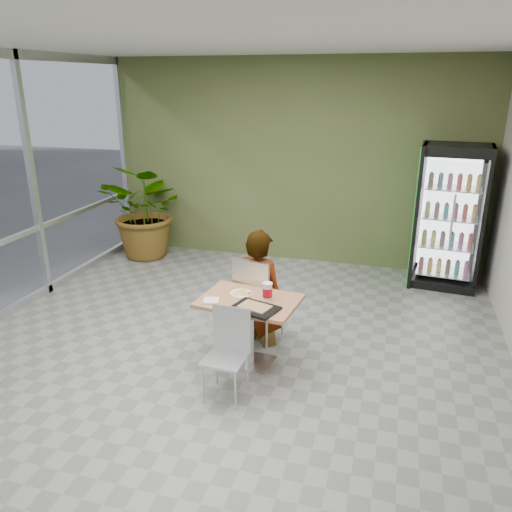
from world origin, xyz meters
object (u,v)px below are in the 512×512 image
(beverage_fridge, at_px, (449,217))
(potted_plant, at_px, (148,211))
(chair_far, at_px, (255,294))
(cafeteria_tray, at_px, (255,309))
(soda_cup, at_px, (267,292))
(dining_table, at_px, (249,318))
(chair_near, at_px, (229,345))
(seated_woman, at_px, (259,299))

(beverage_fridge, distance_m, potted_plant, 4.70)
(chair_far, relative_size, cafeteria_tray, 2.37)
(beverage_fridge, relative_size, potted_plant, 1.27)
(chair_far, relative_size, soda_cup, 5.64)
(dining_table, xyz_separation_m, cafeteria_tray, (0.12, -0.22, 0.23))
(chair_near, xyz_separation_m, beverage_fridge, (2.13, 3.43, 0.51))
(chair_far, distance_m, potted_plant, 3.45)
(beverage_fridge, xyz_separation_m, potted_plant, (-4.69, -0.10, -0.21))
(dining_table, bearing_deg, soda_cup, 12.97)
(seated_woman, height_order, cafeteria_tray, seated_woman)
(cafeteria_tray, bearing_deg, potted_plant, 132.04)
(dining_table, height_order, beverage_fridge, beverage_fridge)
(chair_near, relative_size, cafeteria_tray, 1.99)
(chair_far, distance_m, cafeteria_tray, 0.75)
(cafeteria_tray, distance_m, potted_plant, 4.08)
(dining_table, relative_size, chair_near, 1.23)
(chair_far, bearing_deg, chair_near, 105.25)
(soda_cup, height_order, cafeteria_tray, soda_cup)
(chair_near, xyz_separation_m, cafeteria_tray, (0.17, 0.30, 0.26))
(seated_woman, xyz_separation_m, soda_cup, (0.23, -0.49, 0.32))
(chair_near, bearing_deg, chair_far, 94.53)
(chair_far, relative_size, beverage_fridge, 0.50)
(chair_far, xyz_separation_m, soda_cup, (0.25, -0.44, 0.24))
(seated_woman, relative_size, beverage_fridge, 0.80)
(seated_woman, distance_m, cafeteria_tray, 0.81)
(chair_far, height_order, cafeteria_tray, chair_far)
(dining_table, height_order, soda_cup, soda_cup)
(soda_cup, bearing_deg, dining_table, -167.03)
(seated_woman, bearing_deg, beverage_fridge, -118.27)
(dining_table, relative_size, beverage_fridge, 0.52)
(beverage_fridge, bearing_deg, chair_far, -125.62)
(potted_plant, bearing_deg, cafeteria_tray, -47.96)
(chair_near, relative_size, beverage_fridge, 0.42)
(chair_far, height_order, beverage_fridge, beverage_fridge)
(potted_plant, bearing_deg, soda_cup, -44.82)
(soda_cup, distance_m, beverage_fridge, 3.45)
(seated_woman, xyz_separation_m, beverage_fridge, (2.13, 2.38, 0.50))
(chair_far, xyz_separation_m, chair_near, (0.03, -1.00, -0.10))
(dining_table, relative_size, soda_cup, 5.80)
(soda_cup, bearing_deg, seated_woman, 114.72)
(seated_woman, bearing_deg, soda_cup, 128.32)
(chair_far, relative_size, chair_near, 1.19)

